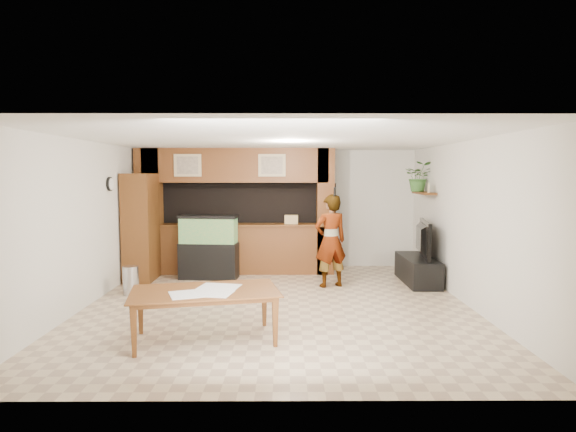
{
  "coord_description": "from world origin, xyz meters",
  "views": [
    {
      "loc": [
        0.12,
        -7.49,
        2.08
      ],
      "look_at": [
        0.17,
        0.6,
        1.37
      ],
      "focal_mm": 30.0,
      "sensor_mm": 36.0,
      "label": 1
    }
  ],
  "objects_px": {
    "pantry_cabinet": "(141,227)",
    "person": "(331,241)",
    "aquarium": "(209,248)",
    "television": "(418,239)",
    "dining_table": "(205,316)"
  },
  "relations": [
    {
      "from": "aquarium",
      "to": "person",
      "type": "relative_size",
      "value": 0.74
    },
    {
      "from": "person",
      "to": "dining_table",
      "type": "bearing_deg",
      "value": 37.87
    },
    {
      "from": "pantry_cabinet",
      "to": "television",
      "type": "height_order",
      "value": "pantry_cabinet"
    },
    {
      "from": "television",
      "to": "person",
      "type": "distance_m",
      "value": 1.73
    },
    {
      "from": "pantry_cabinet",
      "to": "dining_table",
      "type": "relative_size",
      "value": 1.15
    },
    {
      "from": "aquarium",
      "to": "pantry_cabinet",
      "type": "bearing_deg",
      "value": -169.64
    },
    {
      "from": "pantry_cabinet",
      "to": "television",
      "type": "xyz_separation_m",
      "value": [
        5.35,
        -0.29,
        -0.2
      ]
    },
    {
      "from": "person",
      "to": "aquarium",
      "type": "bearing_deg",
      "value": -36.66
    },
    {
      "from": "aquarium",
      "to": "television",
      "type": "distance_m",
      "value": 4.07
    },
    {
      "from": "person",
      "to": "dining_table",
      "type": "xyz_separation_m",
      "value": [
        -1.82,
        -2.9,
        -0.54
      ]
    },
    {
      "from": "pantry_cabinet",
      "to": "person",
      "type": "relative_size",
      "value": 1.22
    },
    {
      "from": "television",
      "to": "person",
      "type": "relative_size",
      "value": 0.71
    },
    {
      "from": "pantry_cabinet",
      "to": "television",
      "type": "distance_m",
      "value": 5.36
    },
    {
      "from": "dining_table",
      "to": "aquarium",
      "type": "bearing_deg",
      "value": 86.6
    },
    {
      "from": "pantry_cabinet",
      "to": "person",
      "type": "distance_m",
      "value": 3.7
    }
  ]
}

